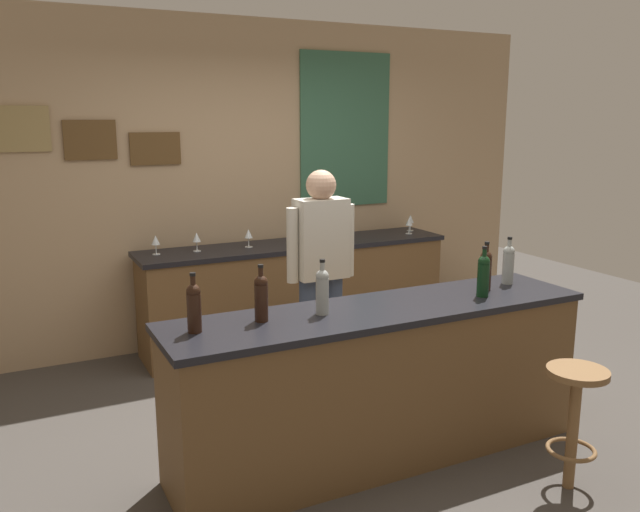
# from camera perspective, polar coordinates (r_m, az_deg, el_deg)

# --- Properties ---
(ground_plane) EXTENTS (10.00, 10.00, 0.00)m
(ground_plane) POSITION_cam_1_polar(r_m,az_deg,el_deg) (4.38, 2.31, -14.74)
(ground_plane) COLOR #423D38
(back_wall) EXTENTS (6.00, 0.09, 2.80)m
(back_wall) POSITION_cam_1_polar(r_m,az_deg,el_deg) (5.80, -7.22, 6.45)
(back_wall) COLOR tan
(back_wall) RESTS_ON ground_plane
(bar_counter) EXTENTS (2.52, 0.60, 0.92)m
(bar_counter) POSITION_cam_1_polar(r_m,az_deg,el_deg) (3.87, 5.26, -10.99)
(bar_counter) COLOR brown
(bar_counter) RESTS_ON ground_plane
(side_counter) EXTENTS (2.75, 0.56, 0.90)m
(side_counter) POSITION_cam_1_polar(r_m,az_deg,el_deg) (5.77, -2.06, -3.24)
(side_counter) COLOR brown
(side_counter) RESTS_ON ground_plane
(bartender) EXTENTS (0.52, 0.21, 1.62)m
(bartender) POSITION_cam_1_polar(r_m,az_deg,el_deg) (4.60, 0.09, -0.96)
(bartender) COLOR #384766
(bartender) RESTS_ON ground_plane
(bar_stool) EXTENTS (0.32, 0.32, 0.68)m
(bar_stool) POSITION_cam_1_polar(r_m,az_deg,el_deg) (3.80, 21.36, -12.28)
(bar_stool) COLOR brown
(bar_stool) RESTS_ON ground_plane
(wine_bottle_a) EXTENTS (0.07, 0.07, 0.31)m
(wine_bottle_a) POSITION_cam_1_polar(r_m,az_deg,el_deg) (3.30, -10.95, -4.30)
(wine_bottle_a) COLOR black
(wine_bottle_a) RESTS_ON bar_counter
(wine_bottle_b) EXTENTS (0.07, 0.07, 0.31)m
(wine_bottle_b) POSITION_cam_1_polar(r_m,az_deg,el_deg) (3.43, -5.16, -3.51)
(wine_bottle_b) COLOR black
(wine_bottle_b) RESTS_ON bar_counter
(wine_bottle_c) EXTENTS (0.07, 0.07, 0.31)m
(wine_bottle_c) POSITION_cam_1_polar(r_m,az_deg,el_deg) (3.54, 0.20, -2.98)
(wine_bottle_c) COLOR #999E99
(wine_bottle_c) RESTS_ON bar_counter
(wine_bottle_d) EXTENTS (0.07, 0.07, 0.31)m
(wine_bottle_d) POSITION_cam_1_polar(r_m,az_deg,el_deg) (4.01, 14.08, -1.56)
(wine_bottle_d) COLOR black
(wine_bottle_d) RESTS_ON bar_counter
(wine_bottle_e) EXTENTS (0.07, 0.07, 0.31)m
(wine_bottle_e) POSITION_cam_1_polar(r_m,az_deg,el_deg) (4.15, 14.27, -1.09)
(wine_bottle_e) COLOR black
(wine_bottle_e) RESTS_ON bar_counter
(wine_bottle_f) EXTENTS (0.07, 0.07, 0.31)m
(wine_bottle_f) POSITION_cam_1_polar(r_m,az_deg,el_deg) (4.35, 16.13, -0.59)
(wine_bottle_f) COLOR #999E99
(wine_bottle_f) RESTS_ON bar_counter
(wine_glass_a) EXTENTS (0.07, 0.07, 0.16)m
(wine_glass_a) POSITION_cam_1_polar(r_m,az_deg,el_deg) (5.34, -14.17, 1.29)
(wine_glass_a) COLOR silver
(wine_glass_a) RESTS_ON side_counter
(wine_glass_b) EXTENTS (0.07, 0.07, 0.16)m
(wine_glass_b) POSITION_cam_1_polar(r_m,az_deg,el_deg) (5.39, -10.73, 1.56)
(wine_glass_b) COLOR silver
(wine_glass_b) RESTS_ON side_counter
(wine_glass_c) EXTENTS (0.07, 0.07, 0.16)m
(wine_glass_c) POSITION_cam_1_polar(r_m,az_deg,el_deg) (5.50, -6.26, 1.90)
(wine_glass_c) COLOR silver
(wine_glass_c) RESTS_ON side_counter
(wine_glass_d) EXTENTS (0.07, 0.07, 0.16)m
(wine_glass_d) POSITION_cam_1_polar(r_m,az_deg,el_deg) (6.15, 7.80, 2.95)
(wine_glass_d) COLOR silver
(wine_glass_d) RESTS_ON side_counter
(wine_glass_e) EXTENTS (0.07, 0.07, 0.16)m
(wine_glass_e) POSITION_cam_1_polar(r_m,az_deg,el_deg) (6.31, 7.90, 3.18)
(wine_glass_e) COLOR silver
(wine_glass_e) RESTS_ON side_counter
(coffee_mug) EXTENTS (0.13, 0.08, 0.09)m
(coffee_mug) POSITION_cam_1_polar(r_m,az_deg,el_deg) (5.84, 1.13, 1.96)
(coffee_mug) COLOR #338C4C
(coffee_mug) RESTS_ON side_counter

